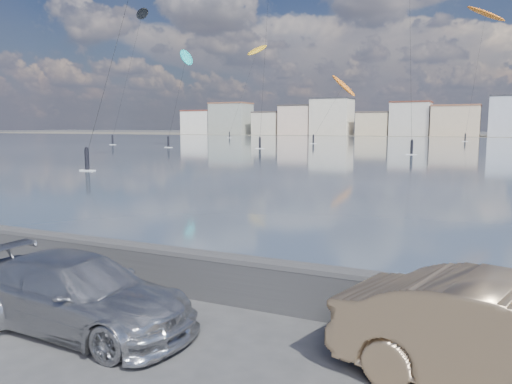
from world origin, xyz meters
TOP-DOWN VIEW (x-y plane):
  - ground at (0.00, 0.00)m, footprint 700.00×700.00m
  - bay_water at (0.00, 91.50)m, footprint 500.00×177.00m
  - far_shore_strip at (0.00, 200.00)m, footprint 500.00×60.00m
  - seawall at (0.00, 2.70)m, footprint 400.00×0.36m
  - far_buildings at (1.31, 186.00)m, footprint 240.79×13.26m
  - car_silver at (-0.85, 0.33)m, footprint 4.72×2.05m
  - kitesurfer_1 at (-64.00, 84.27)m, footprint 7.48×17.64m
  - kitesurfer_5 at (2.87, 129.48)m, footprint 9.68×9.82m
  - kitesurfer_7 at (-24.15, 102.14)m, footprint 8.12×13.06m
  - kitesurfer_9 at (-64.44, 143.97)m, footprint 6.61×18.37m
  - kitesurfer_10 at (-45.18, 72.37)m, footprint 6.71×11.43m

SIDE VIEW (x-z plane):
  - ground at x=0.00m, z-range 0.00..0.00m
  - bay_water at x=0.00m, z-range 0.01..0.01m
  - far_shore_strip at x=0.00m, z-range 0.01..0.01m
  - seawall at x=0.00m, z-range 0.04..1.12m
  - car_silver at x=-0.85m, z-range 0.00..1.35m
  - far_buildings at x=1.31m, z-range -1.27..13.33m
  - kitesurfer_7 at x=-24.15m, z-range 4.49..20.09m
  - kitesurfer_10 at x=-45.18m, z-range 6.54..25.10m
  - kitesurfer_1 at x=-64.00m, z-range 12.85..41.55m
  - kitesurfer_9 at x=-64.44m, z-range 12.28..43.12m
  - kitesurfer_5 at x=2.87m, z-range 13.40..46.81m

